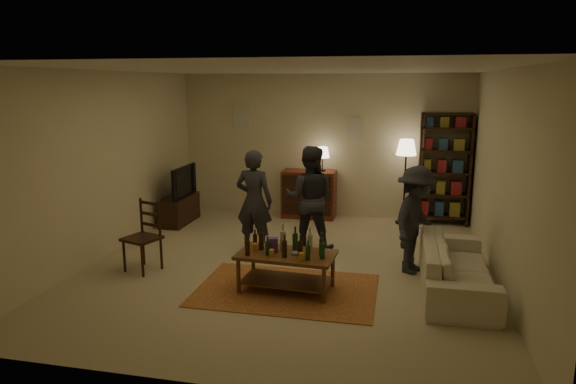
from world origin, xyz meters
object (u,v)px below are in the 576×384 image
(dining_chair, at_px, (145,233))
(coffee_table, at_px, (286,258))
(dresser, at_px, (309,193))
(floor_lamp, at_px, (406,153))
(bookshelf, at_px, (444,168))
(tv_stand, at_px, (179,202))
(person_left, at_px, (254,201))
(sofa, at_px, (456,267))
(person_right, at_px, (309,198))
(person_by_sofa, at_px, (415,220))

(dining_chair, bearing_deg, coffee_table, 9.91)
(dining_chair, height_order, dresser, dresser)
(coffee_table, distance_m, floor_lamp, 3.88)
(bookshelf, bearing_deg, dresser, -178.43)
(tv_stand, xyz_separation_m, bookshelf, (4.69, 0.98, 0.65))
(bookshelf, distance_m, person_left, 3.68)
(coffee_table, xyz_separation_m, bookshelf, (2.09, 3.64, 0.61))
(dining_chair, bearing_deg, tv_stand, 121.98)
(dining_chair, relative_size, sofa, 0.47)
(tv_stand, distance_m, person_right, 2.80)
(sofa, bearing_deg, coffee_table, 102.64)
(dresser, xyz_separation_m, person_left, (-0.46, -2.19, 0.31))
(person_left, height_order, person_right, person_right)
(floor_lamp, distance_m, person_right, 2.37)
(sofa, xyz_separation_m, person_left, (-2.85, 0.93, 0.48))
(coffee_table, distance_m, bookshelf, 4.24)
(dining_chair, relative_size, person_by_sofa, 0.68)
(coffee_table, distance_m, tv_stand, 3.72)
(person_right, bearing_deg, person_left, 17.80)
(person_left, distance_m, person_by_sofa, 2.38)
(person_right, relative_size, person_by_sofa, 1.10)
(tv_stand, xyz_separation_m, person_by_sofa, (4.14, -1.66, 0.34))
(tv_stand, bearing_deg, person_right, -20.80)
(coffee_table, bearing_deg, floor_lamp, 68.03)
(dresser, relative_size, floor_lamp, 0.88)
(tv_stand, bearing_deg, sofa, -25.34)
(bookshelf, xyz_separation_m, floor_lamp, (-0.68, -0.13, 0.27))
(dining_chair, relative_size, dresser, 0.72)
(dining_chair, relative_size, floor_lamp, 0.64)
(person_left, bearing_deg, person_by_sofa, 176.82)
(tv_stand, xyz_separation_m, dresser, (2.25, 0.91, 0.09))
(bookshelf, bearing_deg, tv_stand, -168.20)
(person_left, bearing_deg, sofa, 168.15)
(tv_stand, distance_m, person_by_sofa, 4.48)
(dresser, bearing_deg, person_left, -101.82)
(bookshelf, height_order, sofa, bookshelf)
(bookshelf, bearing_deg, person_by_sofa, -101.68)
(tv_stand, xyz_separation_m, floor_lamp, (4.01, 0.85, 0.91))
(floor_lamp, height_order, person_by_sofa, floor_lamp)
(sofa, bearing_deg, person_left, 71.98)
(dresser, bearing_deg, bookshelf, 1.57)
(tv_stand, relative_size, dresser, 0.78)
(floor_lamp, height_order, person_left, person_left)
(person_left, bearing_deg, person_right, -153.75)
(tv_stand, relative_size, sofa, 0.51)
(sofa, height_order, person_by_sofa, person_by_sofa)
(dresser, height_order, person_left, person_left)
(dresser, relative_size, bookshelf, 0.67)
(dresser, bearing_deg, floor_lamp, -2.06)
(sofa, bearing_deg, bookshelf, -0.82)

